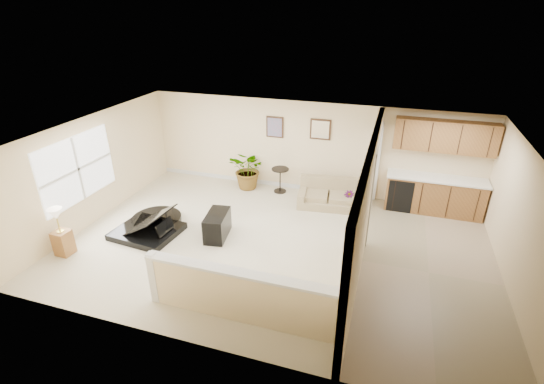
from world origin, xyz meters
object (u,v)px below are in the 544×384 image
(piano_bench, at_px, (217,225))
(palm_plant, at_px, (249,170))
(loveseat, at_px, (329,193))
(lamp_stand, at_px, (61,235))
(piano, at_px, (146,210))
(accent_table, at_px, (280,177))
(small_plant, at_px, (348,201))

(piano_bench, bearing_deg, palm_plant, 94.83)
(loveseat, bearing_deg, piano_bench, -139.21)
(piano_bench, bearing_deg, lamp_stand, -150.08)
(palm_plant, height_order, lamp_stand, palm_plant)
(loveseat, bearing_deg, palm_plant, 165.30)
(piano, distance_m, lamp_stand, 1.77)
(piano_bench, xyz_separation_m, accent_table, (0.68, 2.67, 0.16))
(accent_table, bearing_deg, small_plant, -12.27)
(piano, xyz_separation_m, small_plant, (4.24, 2.53, -0.34))
(loveseat, relative_size, lamp_stand, 1.54)
(loveseat, distance_m, palm_plant, 2.37)
(piano, xyz_separation_m, accent_table, (2.29, 2.95, -0.10))
(piano_bench, distance_m, palm_plant, 2.66)
(piano, distance_m, piano_bench, 1.66)
(loveseat, distance_m, accent_table, 1.48)
(piano, height_order, small_plant, piano)
(piano_bench, distance_m, accent_table, 2.76)
(lamp_stand, bearing_deg, accent_table, 51.01)
(piano, relative_size, piano_bench, 2.06)
(palm_plant, height_order, small_plant, palm_plant)
(loveseat, bearing_deg, accent_table, 159.03)
(loveseat, height_order, palm_plant, palm_plant)
(loveseat, relative_size, accent_table, 2.38)
(loveseat, bearing_deg, piano, -151.94)
(piano, height_order, piano_bench, piano)
(loveseat, distance_m, small_plant, 0.53)
(small_plant, bearing_deg, palm_plant, 172.28)
(accent_table, relative_size, lamp_stand, 0.65)
(piano_bench, relative_size, lamp_stand, 0.80)
(piano_bench, height_order, accent_table, accent_table)
(lamp_stand, bearing_deg, loveseat, 38.62)
(palm_plant, xyz_separation_m, small_plant, (2.85, -0.39, -0.36))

